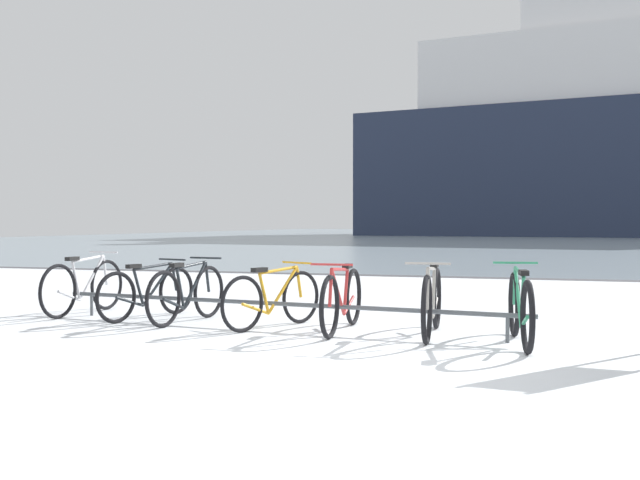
% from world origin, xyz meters
% --- Properties ---
extents(ground, '(80.00, 132.00, 0.08)m').
position_xyz_m(ground, '(0.00, 53.90, -0.04)').
color(ground, silver).
extents(bike_rack, '(5.89, 0.74, 0.31)m').
position_xyz_m(bike_rack, '(-1.32, 1.77, 0.27)').
color(bike_rack, '#4C5156').
rests_on(bike_rack, ground).
extents(bicycle_0, '(0.46, 1.71, 0.82)m').
position_xyz_m(bicycle_0, '(-4.16, 2.19, 0.37)').
color(bicycle_0, black).
rests_on(bicycle_0, ground).
extents(bicycle_1, '(0.58, 1.63, 0.74)m').
position_xyz_m(bicycle_1, '(-3.11, 2.04, 0.34)').
color(bicycle_1, black).
rests_on(bicycle_1, ground).
extents(bicycle_2, '(0.46, 1.62, 0.78)m').
position_xyz_m(bicycle_2, '(-2.47, 1.86, 0.35)').
color(bicycle_2, black).
rests_on(bicycle_2, ground).
extents(bicycle_3, '(0.73, 1.48, 0.75)m').
position_xyz_m(bicycle_3, '(-1.31, 1.75, 0.34)').
color(bicycle_3, black).
rests_on(bicycle_3, ground).
extents(bicycle_4, '(0.46, 1.74, 0.79)m').
position_xyz_m(bicycle_4, '(-0.47, 1.70, 0.36)').
color(bicycle_4, black).
rests_on(bicycle_4, ground).
extents(bicycle_5, '(0.46, 1.80, 0.82)m').
position_xyz_m(bicycle_5, '(0.54, 1.67, 0.37)').
color(bicycle_5, black).
rests_on(bicycle_5, ground).
extents(bicycle_6, '(0.46, 1.72, 0.81)m').
position_xyz_m(bicycle_6, '(1.45, 1.39, 0.36)').
color(bicycle_6, black).
rests_on(bicycle_6, ground).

